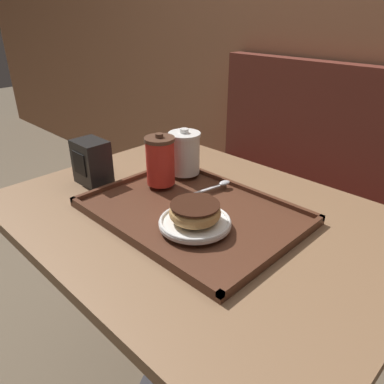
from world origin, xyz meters
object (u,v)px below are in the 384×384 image
(coffee_cup_front, at_px, (160,160))
(coffee_cup_rear, at_px, (185,153))
(napkin_dispenser, at_px, (92,162))
(donut_chocolate_glazed, at_px, (195,212))
(spoon, at_px, (217,186))

(coffee_cup_front, height_order, coffee_cup_rear, coffee_cup_front)
(coffee_cup_front, height_order, napkin_dispenser, coffee_cup_front)
(donut_chocolate_glazed, relative_size, spoon, 0.73)
(coffee_cup_front, xyz_separation_m, napkin_dispenser, (-0.18, -0.11, -0.03))
(coffee_cup_front, bearing_deg, spoon, 34.63)
(spoon, bearing_deg, coffee_cup_front, 134.72)
(donut_chocolate_glazed, bearing_deg, coffee_cup_front, 157.41)
(donut_chocolate_glazed, relative_size, napkin_dispenser, 0.91)
(coffee_cup_front, bearing_deg, donut_chocolate_glazed, -22.59)
(napkin_dispenser, bearing_deg, coffee_cup_rear, 49.15)
(coffee_cup_rear, distance_m, spoon, 0.15)
(coffee_cup_front, relative_size, napkin_dispenser, 1.12)
(coffee_cup_rear, relative_size, spoon, 0.83)
(donut_chocolate_glazed, bearing_deg, spoon, 116.94)
(spoon, bearing_deg, coffee_cup_rear, 96.35)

